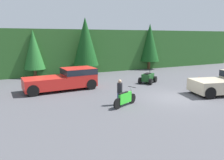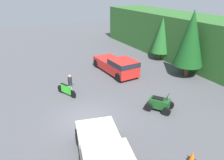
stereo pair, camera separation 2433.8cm
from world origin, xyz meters
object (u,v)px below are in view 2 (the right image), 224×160
pickup_truck_second (105,157)px  dirt_bike (66,90)px  rider_person (70,83)px  pickup_truck_red (118,65)px  traffic_cone (192,156)px  quad_atv (159,104)px

pickup_truck_second → dirt_bike: pickup_truck_second is taller
rider_person → dirt_bike: bearing=-93.0°
pickup_truck_red → dirt_bike: 6.55m
pickup_truck_second → rider_person: bearing=-174.1°
pickup_truck_red → dirt_bike: size_ratio=2.89×
pickup_truck_red → rider_person: (2.09, -5.71, -0.03)m
pickup_truck_second → dirt_bike: 8.97m
pickup_truck_red → traffic_cone: size_ratio=10.85×
pickup_truck_second → traffic_cone: 4.67m
rider_person → traffic_cone: rider_person is taller
pickup_truck_red → pickup_truck_second: bearing=-34.6°
pickup_truck_second → rider_person: 9.18m
pickup_truck_red → traffic_cone: bearing=-14.1°
pickup_truck_red → dirt_bike: (2.28, -6.12, -0.47)m
dirt_bike → traffic_cone: size_ratio=3.75×
rider_person → traffic_cone: bearing=-10.0°
dirt_bike → traffic_cone: 10.94m
pickup_truck_second → quad_atv: (-3.50, 6.12, -0.45)m
dirt_bike → quad_atv: 7.65m
rider_person → pickup_truck_red: bearing=82.9°
quad_atv → dirt_bike: bearing=-170.8°
pickup_truck_red → traffic_cone: 12.83m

